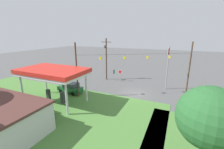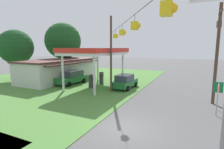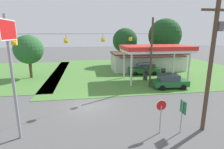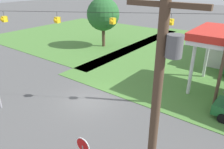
{
  "view_description": "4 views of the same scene",
  "coord_description": "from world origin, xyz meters",
  "views": [
    {
      "loc": [
        -6.36,
        23.59,
        10.02
      ],
      "look_at": [
        4.04,
        0.6,
        3.15
      ],
      "focal_mm": 24.0,
      "sensor_mm": 36.0,
      "label": 1
    },
    {
      "loc": [
        -10.23,
        -3.81,
        5.21
      ],
      "look_at": [
        5.03,
        3.4,
        2.63
      ],
      "focal_mm": 28.0,
      "sensor_mm": 36.0,
      "label": 2
    },
    {
      "loc": [
        -0.11,
        -16.06,
        6.88
      ],
      "look_at": [
        2.74,
        2.4,
        2.49
      ],
      "focal_mm": 28.0,
      "sensor_mm": 36.0,
      "label": 3
    },
    {
      "loc": [
        10.55,
        -10.89,
        8.91
      ],
      "look_at": [
        1.55,
        1.03,
        2.33
      ],
      "focal_mm": 35.0,
      "sensor_mm": 36.0,
      "label": 4
    }
  ],
  "objects": [
    {
      "name": "signal_span_gantry",
      "position": [
        0.0,
        -0.01,
        4.79
      ],
      "size": [
        16.56,
        10.24,
        8.79
      ],
      "color": "#4C3828",
      "rests_on": "ground"
    },
    {
      "name": "route_sign",
      "position": [
        6.42,
        -5.77,
        1.71
      ],
      "size": [
        0.1,
        0.7,
        2.4
      ],
      "color": "gray",
      "rests_on": "ground"
    },
    {
      "name": "utility_pole_main",
      "position": [
        8.27,
        -5.62,
        5.12
      ],
      "size": [
        2.2,
        0.44,
        9.13
      ],
      "color": "#4C3828",
      "rests_on": "ground"
    },
    {
      "name": "stop_sign_overhead",
      "position": [
        -4.57,
        -4.72,
        5.74
      ],
      "size": [
        0.22,
        2.31,
        7.99
      ],
      "color": "gray",
      "rests_on": "ground"
    },
    {
      "name": "tree_west_verge",
      "position": [
        -8.69,
        12.57,
        4.48
      ],
      "size": [
        4.42,
        4.42,
        6.71
      ],
      "color": "#4C3828",
      "rests_on": "ground"
    },
    {
      "name": "car_at_pumps_front",
      "position": [
        10.46,
        4.11,
        0.94
      ],
      "size": [
        4.5,
        2.29,
        1.84
      ],
      "rotation": [
        0.0,
        0.0,
        -0.05
      ],
      "color": "#1E602D",
      "rests_on": "ground"
    },
    {
      "name": "fuel_pump_far",
      "position": [
        11.41,
        8.1,
        0.86
      ],
      "size": [
        0.71,
        0.56,
        1.79
      ],
      "color": "gray",
      "rests_on": "ground"
    },
    {
      "name": "stop_sign_roadside",
      "position": [
        4.91,
        -5.59,
        1.81
      ],
      "size": [
        0.8,
        0.08,
        2.5
      ],
      "rotation": [
        0.0,
        0.0,
        3.14
      ],
      "color": "#99999E",
      "rests_on": "ground"
    },
    {
      "name": "car_at_pumps_rear",
      "position": [
        9.87,
        12.09,
        0.98
      ],
      "size": [
        5.25,
        2.36,
        1.92
      ],
      "rotation": [
        0.0,
        0.0,
        3.08
      ],
      "color": "#1E602D",
      "rests_on": "ground"
    },
    {
      "name": "fuel_pump_near",
      "position": [
        8.61,
        8.1,
        0.86
      ],
      "size": [
        0.71,
        0.56,
        1.79
      ],
      "color": "gray",
      "rests_on": "ground"
    },
    {
      "name": "gas_station_canopy",
      "position": [
        10.01,
        8.1,
        4.68
      ],
      "size": [
        9.69,
        5.75,
        5.2
      ],
      "color": "silver",
      "rests_on": "ground"
    },
    {
      "name": "ground_plane",
      "position": [
        0.0,
        0.0,
        0.0
      ],
      "size": [
        160.0,
        160.0,
        0.0
      ],
      "primitive_type": "plane",
      "color": "#565656"
    }
  ]
}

